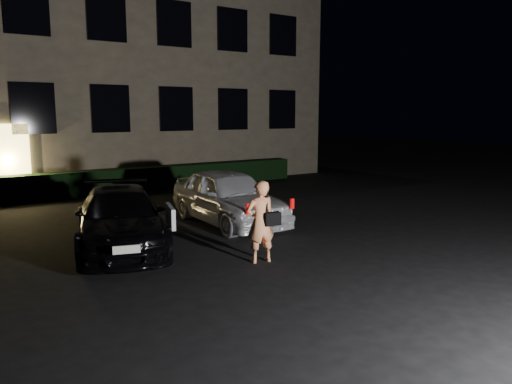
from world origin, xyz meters
TOP-DOWN VIEW (x-y plane):
  - ground at (0.00, 0.00)m, footprint 80.00×80.00m
  - building at (-0.00, 14.99)m, footprint 20.00×8.11m
  - hedge at (0.00, 10.50)m, footprint 15.00×0.70m
  - sedan at (-2.46, 3.12)m, footprint 2.96×4.69m
  - hatch at (0.64, 3.83)m, footprint 1.87×4.25m
  - man at (-0.61, 0.57)m, footprint 0.67×0.47m

SIDE VIEW (x-z plane):
  - ground at x=0.00m, z-range 0.00..0.00m
  - hedge at x=0.00m, z-range 0.00..0.85m
  - sedan at x=-2.46m, z-range 0.00..1.27m
  - hatch at x=0.64m, z-range 0.00..1.42m
  - man at x=-0.61m, z-range 0.00..1.60m
  - building at x=0.00m, z-range 0.00..12.00m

